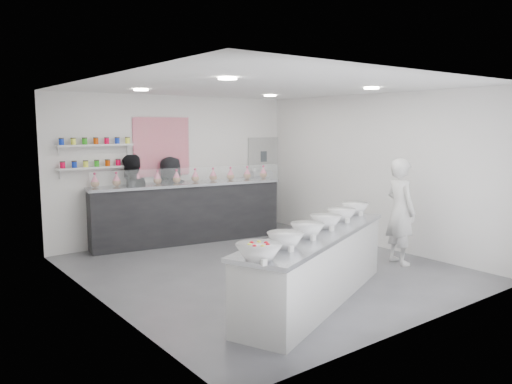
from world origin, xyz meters
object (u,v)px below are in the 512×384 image
Objects in this scene: prep_counter at (316,266)px; staff_right at (171,199)px; back_bar at (187,212)px; woman_prep at (400,211)px; espresso_machine at (259,181)px; espresso_ledge at (242,210)px; staff_left at (130,201)px.

staff_right is at bearing 65.14° from prep_counter.
back_bar is 4.26m from woman_prep.
espresso_machine is (2.40, 4.40, 0.63)m from prep_counter.
prep_counter reaches higher than espresso_ledge.
staff_right is (-2.34, 3.93, -0.04)m from woman_prep.
staff_right reaches higher than prep_counter.
back_bar reaches higher than espresso_ledge.
staff_right is at bearing 46.42° from woman_prep.
woman_prep is (2.12, -3.68, 0.30)m from back_bar.
staff_left reaches higher than staff_right.
staff_right is at bearing 167.35° from staff_left.
staff_left reaches higher than back_bar.
espresso_machine reaches higher than back_bar.
espresso_machine reaches higher than prep_counter.
espresso_machine is 2.30m from staff_right.
back_bar is 2.17× the size of staff_left.
prep_counter is at bearing -113.67° from espresso_ledge.
woman_prep is 1.00× the size of staff_left.
woman_prep is at bearing -89.23° from espresso_machine.
staff_left is (-1.11, 0.25, 0.30)m from back_bar.
espresso_machine is 0.31× the size of staff_right.
staff_left is 0.89m from staff_right.
prep_counter is 4.42m from staff_right.
staff_right is (0.11, 4.40, 0.40)m from prep_counter.
espresso_machine is at bearing -170.23° from staff_right.
woman_prep is 1.04× the size of staff_right.
staff_right is (-0.22, 0.25, 0.27)m from back_bar.
espresso_ledge is at bearing -170.24° from staff_right.
back_bar is at bearing -171.14° from espresso_ledge.
woman_prep is at bearing -50.62° from back_bar.
staff_right is (-1.81, 0.00, 0.43)m from espresso_ledge.
prep_counter is 2.91× the size of espresso_ledge.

